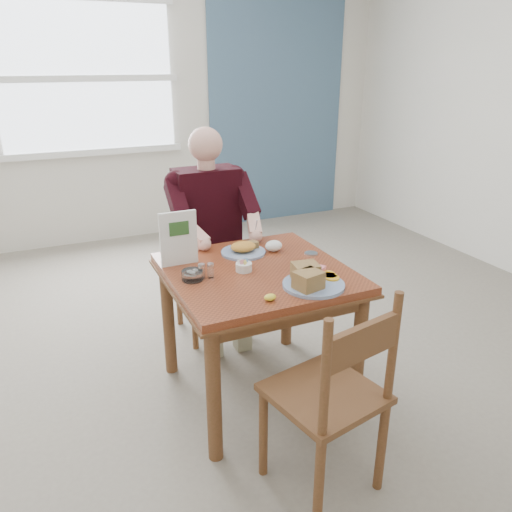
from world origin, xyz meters
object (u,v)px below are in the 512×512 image
chair_near (332,397)px  far_plate (244,249)px  chair_far (208,264)px  table (257,289)px  near_plate (311,279)px  diner (211,221)px

chair_near → far_plate: 1.04m
chair_far → chair_near: bearing=-90.2°
chair_far → chair_near: (-0.01, -1.55, 0.00)m
table → far_plate: 0.28m
chair_far → near_plate: 1.14m
near_plate → far_plate: (-0.12, 0.54, -0.01)m
table → chair_near: chair_near is taller
chair_far → chair_near: same height
near_plate → far_plate: bearing=102.4°
chair_near → diner: 1.50m
chair_far → near_plate: (0.15, -1.09, 0.31)m
diner → far_plate: bearing=-86.5°
diner → near_plate: size_ratio=4.26×
table → chair_far: 0.81m
chair_far → near_plate: chair_far is taller
near_plate → far_plate: near_plate is taller
table → diner: diner is taller
diner → far_plate: 0.47m
table → near_plate: 0.36m
chair_far → diner: size_ratio=0.69×
chair_far → table: bearing=-90.0°
chair_far → far_plate: (0.03, -0.56, 0.30)m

